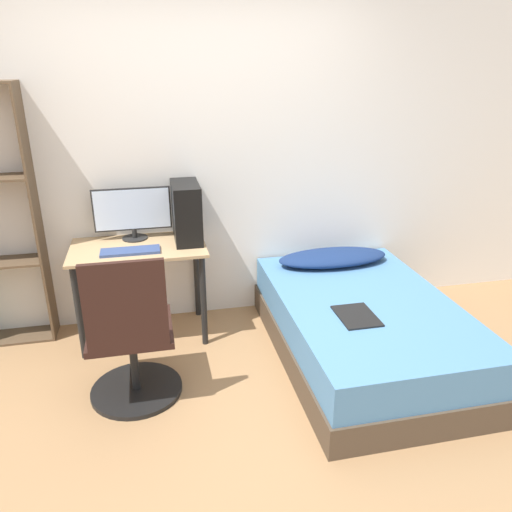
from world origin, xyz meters
TOP-DOWN VIEW (x-y plane):
  - ground_plane at (0.00, 0.00)m, footprint 14.00×14.00m
  - wall_back at (0.00, 1.54)m, footprint 8.00×0.05m
  - desk at (-0.47, 1.23)m, footprint 0.97×0.57m
  - office_chair at (-0.54, 0.44)m, footprint 0.58×0.58m
  - bed at (1.05, 0.59)m, footprint 1.19×1.85m
  - pillow at (1.05, 1.26)m, footprint 0.90×0.36m
  - magazine at (0.89, 0.38)m, footprint 0.24×0.32m
  - monitor at (-0.49, 1.41)m, footprint 0.57×0.19m
  - keyboard at (-0.52, 1.12)m, footprint 0.41×0.15m
  - pc_tower at (-0.10, 1.30)m, footprint 0.20×0.40m

SIDE VIEW (x-z plane):
  - ground_plane at x=0.00m, z-range 0.00..0.00m
  - bed at x=1.05m, z-range 0.00..0.45m
  - office_chair at x=-0.54m, z-range -0.12..0.88m
  - magazine at x=0.89m, z-range 0.45..0.46m
  - pillow at x=1.05m, z-range 0.45..0.56m
  - desk at x=-0.47m, z-range 0.24..0.97m
  - keyboard at x=-0.52m, z-range 0.73..0.75m
  - monitor at x=-0.49m, z-range 0.75..1.14m
  - pc_tower at x=-0.10m, z-range 0.73..1.16m
  - wall_back at x=0.00m, z-range 0.00..2.50m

